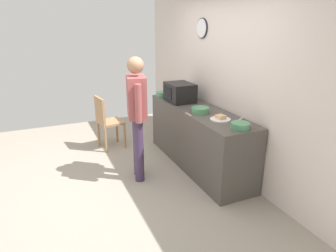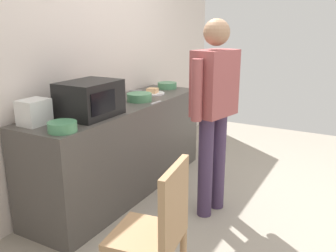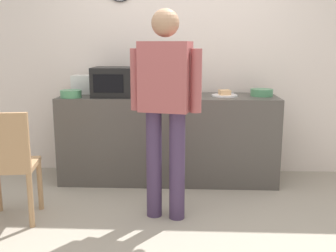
% 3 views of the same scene
% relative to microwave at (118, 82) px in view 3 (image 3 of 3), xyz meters
% --- Properties ---
extents(ground_plane, '(6.00, 6.00, 0.00)m').
position_rel_microwave_xyz_m(ground_plane, '(0.61, -1.15, -1.07)').
color(ground_plane, '#9E9384').
extents(back_wall, '(5.40, 0.13, 2.60)m').
position_rel_microwave_xyz_m(back_wall, '(0.61, 0.45, 0.23)').
color(back_wall, silver).
rests_on(back_wall, ground_plane).
extents(kitchen_counter, '(2.27, 0.62, 0.92)m').
position_rel_microwave_xyz_m(kitchen_counter, '(0.52, 0.07, -0.61)').
color(kitchen_counter, '#4C4742').
rests_on(kitchen_counter, ground_plane).
extents(microwave, '(0.50, 0.39, 0.30)m').
position_rel_microwave_xyz_m(microwave, '(0.00, 0.00, 0.00)').
color(microwave, black).
rests_on(microwave, kitchen_counter).
extents(sandwich_plate, '(0.27, 0.27, 0.07)m').
position_rel_microwave_xyz_m(sandwich_plate, '(1.11, 0.06, -0.13)').
color(sandwich_plate, white).
rests_on(sandwich_plate, kitchen_counter).
extents(salad_bowl, '(0.21, 0.21, 0.08)m').
position_rel_microwave_xyz_m(salad_bowl, '(-0.46, -0.12, -0.11)').
color(salad_bowl, '#4C8E60').
rests_on(salad_bowl, kitchen_counter).
extents(cereal_bowl, '(0.25, 0.25, 0.08)m').
position_rel_microwave_xyz_m(cereal_bowl, '(0.72, -0.02, -0.11)').
color(cereal_bowl, '#4C8E60').
rests_on(cereal_bowl, kitchen_counter).
extents(mixing_bowl, '(0.23, 0.23, 0.07)m').
position_rel_microwave_xyz_m(mixing_bowl, '(1.50, 0.08, -0.11)').
color(mixing_bowl, '#4C8E60').
rests_on(mixing_bowl, kitchen_counter).
extents(toaster, '(0.22, 0.18, 0.20)m').
position_rel_microwave_xyz_m(toaster, '(-0.42, 0.21, -0.05)').
color(toaster, silver).
rests_on(toaster, kitchen_counter).
extents(fork_utensil, '(0.11, 0.16, 0.01)m').
position_rel_microwave_xyz_m(fork_utensil, '(1.18, 0.35, -0.15)').
color(fork_utensil, silver).
rests_on(fork_utensil, kitchen_counter).
extents(spoon_utensil, '(0.17, 0.03, 0.01)m').
position_rel_microwave_xyz_m(spoon_utensil, '(0.73, -0.21, -0.15)').
color(spoon_utensil, silver).
rests_on(spoon_utensil, kitchen_counter).
extents(person_standing, '(0.58, 0.32, 1.72)m').
position_rel_microwave_xyz_m(person_standing, '(0.54, -0.91, -0.05)').
color(person_standing, '#412F4D').
rests_on(person_standing, ground_plane).
extents(wooden_chair, '(0.46, 0.46, 0.94)m').
position_rel_microwave_xyz_m(wooden_chair, '(-0.72, -1.08, -0.54)').
color(wooden_chair, '#A87F56').
rests_on(wooden_chair, ground_plane).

